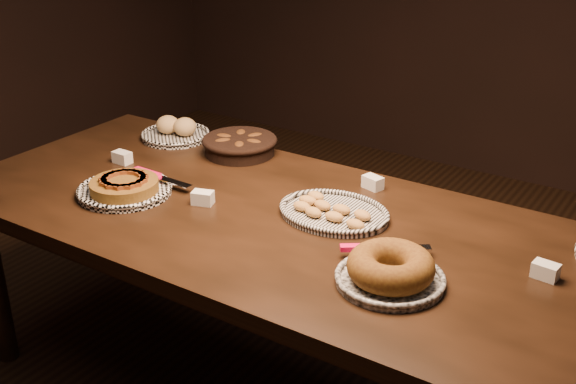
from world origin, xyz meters
The scene contains 7 objects.
buffet_table centered at (0.00, 0.00, 0.68)m, with size 2.40×1.00×0.75m.
apple_tart_plate centered at (-0.58, -0.14, 0.77)m, with size 0.35×0.33×0.06m.
madeleine_platter centered at (0.11, 0.10, 0.77)m, with size 0.37×0.30×0.04m.
bundt_cake_plate centered at (0.45, -0.17, 0.79)m, with size 0.34×0.37×0.10m.
croissant_basket centered at (-0.47, 0.38, 0.79)m, with size 0.31×0.31×0.07m.
bread_roll_plate centered at (-0.81, 0.38, 0.78)m, with size 0.28×0.28×0.09m.
tent_cards centered at (0.04, 0.08, 0.77)m, with size 1.66×0.49×0.04m.
Camera 1 is at (1.14, -1.74, 1.79)m, focal length 45.00 mm.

